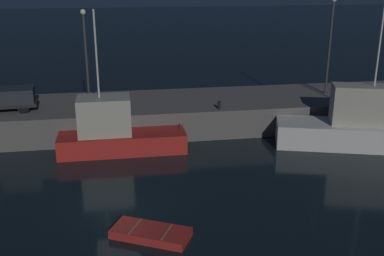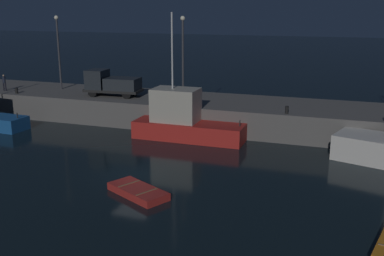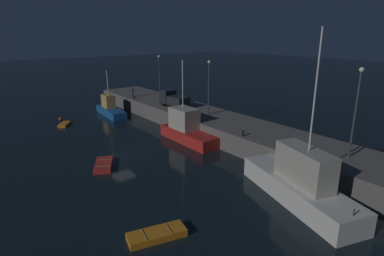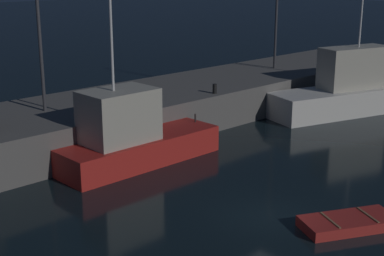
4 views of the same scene
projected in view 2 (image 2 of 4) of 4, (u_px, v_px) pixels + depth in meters
name	position (u px, v px, depth m)	size (l,w,h in m)	color
ground_plane	(134.00, 175.00, 30.60)	(320.00, 320.00, 0.00)	black
pier_quay	(202.00, 112.00, 43.63)	(62.07, 8.01, 2.41)	#5B5956
fishing_boat_white	(184.00, 121.00, 38.82)	(9.47, 3.17, 10.51)	red
rowboat_white_mid	(138.00, 191.00, 27.31)	(4.33, 3.35, 0.48)	#B22823
lamp_post_west	(58.00, 47.00, 47.85)	(0.44, 0.44, 7.66)	#38383D
lamp_post_east	(183.00, 51.00, 42.99)	(0.44, 0.44, 7.71)	#38383D
utility_truck	(111.00, 83.00, 44.77)	(5.72, 2.67, 2.55)	black
dockworker	(4.00, 82.00, 47.67)	(0.45, 0.36, 1.70)	black
bollard_west	(287.00, 110.00, 37.48)	(0.28, 0.28, 0.64)	black
bollard_central	(17.00, 91.00, 46.34)	(0.28, 0.28, 0.56)	black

